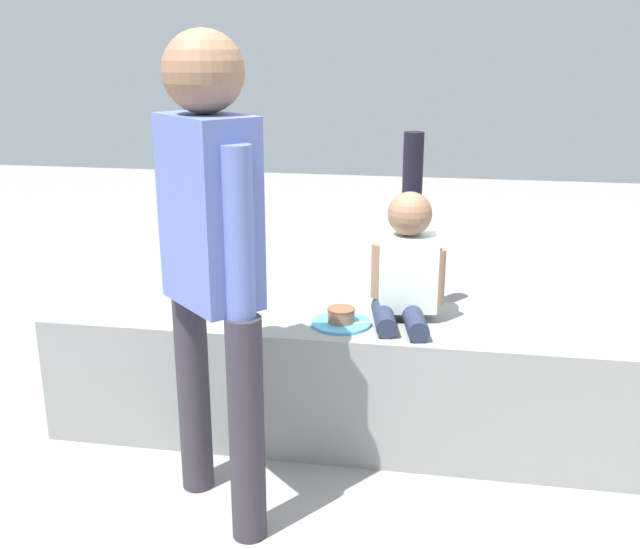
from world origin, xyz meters
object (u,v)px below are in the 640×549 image
(adult_standing, at_px, (211,242))
(water_bottle_near_gift, at_px, (300,351))
(gift_bag, at_px, (458,342))
(cake_box_white, at_px, (225,325))
(cake_plate, at_px, (341,319))
(child_seated, at_px, (407,266))

(adult_standing, xyz_separation_m, water_bottle_near_gift, (0.04, 1.13, -0.83))
(gift_bag, relative_size, cake_box_white, 1.32)
(cake_plate, bearing_deg, child_seated, 21.35)
(child_seated, height_order, adult_standing, adult_standing)
(child_seated, height_order, gift_bag, child_seated)
(child_seated, relative_size, gift_bag, 1.37)
(cake_plate, bearing_deg, gift_bag, 58.38)
(adult_standing, bearing_deg, cake_box_white, 106.55)
(adult_standing, bearing_deg, cake_plate, 55.95)
(cake_box_white, bearing_deg, cake_plate, -52.65)
(child_seated, height_order, cake_plate, child_seated)
(cake_plate, distance_m, water_bottle_near_gift, 0.82)
(cake_plate, relative_size, gift_bag, 0.64)
(water_bottle_near_gift, bearing_deg, adult_standing, -92.06)
(cake_plate, distance_m, cake_box_white, 1.35)
(gift_bag, xyz_separation_m, water_bottle_near_gift, (-0.73, -0.08, -0.06))
(child_seated, xyz_separation_m, water_bottle_near_gift, (-0.51, 0.56, -0.61))
(water_bottle_near_gift, height_order, cake_box_white, water_bottle_near_gift)
(child_seated, xyz_separation_m, gift_bag, (0.22, 0.63, -0.55))
(child_seated, distance_m, adult_standing, 0.82)
(water_bottle_near_gift, bearing_deg, gift_bag, 6.01)
(cake_plate, height_order, water_bottle_near_gift, cake_plate)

